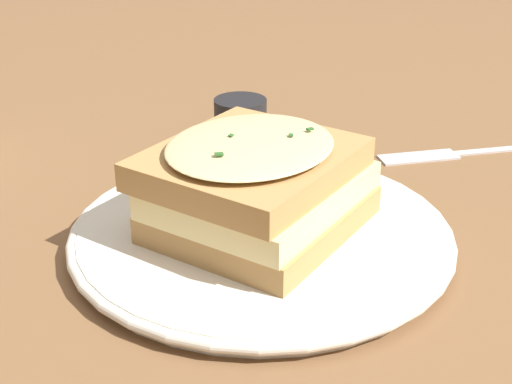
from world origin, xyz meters
name	(u,v)px	position (x,y,z in m)	size (l,w,h in m)	color
ground_plane	(269,253)	(0.00, 0.00, 0.00)	(2.40, 2.40, 0.00)	brown
dinner_plate	(256,234)	(0.00, 0.02, 0.01)	(0.27, 0.27, 0.01)	silver
sandwich	(254,185)	(0.00, 0.02, 0.05)	(0.18, 0.18, 0.07)	#B2844C
fork	(455,153)	(0.22, 0.10, 0.00)	(0.19, 0.05, 0.00)	silver
condiment_pot	(240,121)	(0.05, 0.20, 0.02)	(0.05, 0.05, 0.04)	black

